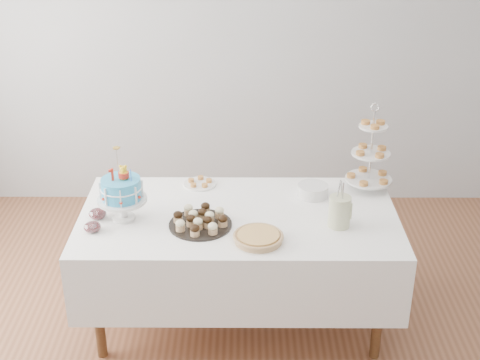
{
  "coord_description": "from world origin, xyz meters",
  "views": [
    {
      "loc": [
        0.03,
        -3.23,
        2.73
      ],
      "look_at": [
        0.01,
        0.3,
        1.0
      ],
      "focal_mm": 50.0,
      "sensor_mm": 36.0,
      "label": 1
    }
  ],
  "objects_px": {
    "birthday_cake": "(122,201)",
    "pie": "(258,237)",
    "table": "(239,246)",
    "jam_bowl_a": "(98,214)",
    "utensil_pitcher": "(340,210)",
    "cupcake_tray": "(200,219)",
    "pastry_plate": "(200,183)",
    "plate_stack": "(313,191)",
    "jam_bowl_b": "(92,227)",
    "tiered_stand": "(371,154)"
  },
  "relations": [
    {
      "from": "pie",
      "to": "pastry_plate",
      "type": "bearing_deg",
      "value": 117.55
    },
    {
      "from": "pastry_plate",
      "to": "pie",
      "type": "bearing_deg",
      "value": -62.45
    },
    {
      "from": "plate_stack",
      "to": "cupcake_tray",
      "type": "bearing_deg",
      "value": -151.07
    },
    {
      "from": "pie",
      "to": "utensil_pitcher",
      "type": "height_order",
      "value": "utensil_pitcher"
    },
    {
      "from": "plate_stack",
      "to": "pastry_plate",
      "type": "bearing_deg",
      "value": 167.98
    },
    {
      "from": "jam_bowl_b",
      "to": "birthday_cake",
      "type": "bearing_deg",
      "value": 43.12
    },
    {
      "from": "plate_stack",
      "to": "utensil_pitcher",
      "type": "height_order",
      "value": "utensil_pitcher"
    },
    {
      "from": "tiered_stand",
      "to": "utensil_pitcher",
      "type": "xyz_separation_m",
      "value": [
        -0.25,
        -0.49,
        -0.14
      ]
    },
    {
      "from": "birthday_cake",
      "to": "tiered_stand",
      "type": "distance_m",
      "value": 1.58
    },
    {
      "from": "pastry_plate",
      "to": "jam_bowl_b",
      "type": "xyz_separation_m",
      "value": [
        -0.58,
        -0.6,
        0.01
      ]
    },
    {
      "from": "plate_stack",
      "to": "birthday_cake",
      "type": "bearing_deg",
      "value": -165.24
    },
    {
      "from": "birthday_cake",
      "to": "jam_bowl_b",
      "type": "bearing_deg",
      "value": -144.27
    },
    {
      "from": "pie",
      "to": "jam_bowl_a",
      "type": "xyz_separation_m",
      "value": [
        -0.95,
        0.26,
        0.0
      ]
    },
    {
      "from": "table",
      "to": "tiered_stand",
      "type": "distance_m",
      "value": 1.03
    },
    {
      "from": "birthday_cake",
      "to": "pastry_plate",
      "type": "bearing_deg",
      "value": 39.7
    },
    {
      "from": "cupcake_tray",
      "to": "plate_stack",
      "type": "relative_size",
      "value": 1.91
    },
    {
      "from": "birthday_cake",
      "to": "tiered_stand",
      "type": "height_order",
      "value": "tiered_stand"
    },
    {
      "from": "pie",
      "to": "jam_bowl_a",
      "type": "distance_m",
      "value": 0.99
    },
    {
      "from": "table",
      "to": "tiered_stand",
      "type": "xyz_separation_m",
      "value": [
        0.84,
        0.36,
        0.47
      ]
    },
    {
      "from": "table",
      "to": "jam_bowl_b",
      "type": "xyz_separation_m",
      "value": [
        -0.84,
        -0.2,
        0.25
      ]
    },
    {
      "from": "tiered_stand",
      "to": "pastry_plate",
      "type": "bearing_deg",
      "value": 177.84
    },
    {
      "from": "table",
      "to": "birthday_cake",
      "type": "xyz_separation_m",
      "value": [
        -0.68,
        -0.06,
        0.35
      ]
    },
    {
      "from": "table",
      "to": "pastry_plate",
      "type": "height_order",
      "value": "pastry_plate"
    },
    {
      "from": "pie",
      "to": "plate_stack",
      "type": "relative_size",
      "value": 1.48
    },
    {
      "from": "pie",
      "to": "pastry_plate",
      "type": "xyz_separation_m",
      "value": [
        -0.37,
        0.71,
        -0.01
      ]
    },
    {
      "from": "table",
      "to": "plate_stack",
      "type": "relative_size",
      "value": 9.89
    },
    {
      "from": "jam_bowl_a",
      "to": "utensil_pitcher",
      "type": "height_order",
      "value": "utensil_pitcher"
    },
    {
      "from": "birthday_cake",
      "to": "jam_bowl_a",
      "type": "height_order",
      "value": "birthday_cake"
    },
    {
      "from": "table",
      "to": "jam_bowl_a",
      "type": "distance_m",
      "value": 0.88
    },
    {
      "from": "pie",
      "to": "tiered_stand",
      "type": "xyz_separation_m",
      "value": [
        0.73,
        0.67,
        0.22
      ]
    },
    {
      "from": "birthday_cake",
      "to": "cupcake_tray",
      "type": "height_order",
      "value": "birthday_cake"
    },
    {
      "from": "birthday_cake",
      "to": "pie",
      "type": "bearing_deg",
      "value": -24.89
    },
    {
      "from": "plate_stack",
      "to": "pastry_plate",
      "type": "height_order",
      "value": "plate_stack"
    },
    {
      "from": "table",
      "to": "utensil_pitcher",
      "type": "relative_size",
      "value": 6.67
    },
    {
      "from": "pastry_plate",
      "to": "utensil_pitcher",
      "type": "xyz_separation_m",
      "value": [
        0.84,
        -0.54,
        0.09
      ]
    },
    {
      "from": "plate_stack",
      "to": "jam_bowl_b",
      "type": "height_order",
      "value": "plate_stack"
    },
    {
      "from": "birthday_cake",
      "to": "jam_bowl_a",
      "type": "relative_size",
      "value": 4.32
    },
    {
      "from": "jam_bowl_b",
      "to": "pastry_plate",
      "type": "bearing_deg",
      "value": 46.08
    },
    {
      "from": "pastry_plate",
      "to": "jam_bowl_a",
      "type": "distance_m",
      "value": 0.74
    },
    {
      "from": "tiered_stand",
      "to": "pastry_plate",
      "type": "relative_size",
      "value": 2.74
    },
    {
      "from": "table",
      "to": "jam_bowl_a",
      "type": "xyz_separation_m",
      "value": [
        -0.84,
        -0.05,
        0.26
      ]
    },
    {
      "from": "birthday_cake",
      "to": "cupcake_tray",
      "type": "xyz_separation_m",
      "value": [
        0.46,
        -0.08,
        -0.08
      ]
    },
    {
      "from": "cupcake_tray",
      "to": "plate_stack",
      "type": "bearing_deg",
      "value": 28.93
    },
    {
      "from": "cupcake_tray",
      "to": "pie",
      "type": "xyz_separation_m",
      "value": [
        0.34,
        -0.17,
        -0.02
      ]
    },
    {
      "from": "utensil_pitcher",
      "to": "birthday_cake",
      "type": "bearing_deg",
      "value": -163.58
    },
    {
      "from": "tiered_stand",
      "to": "birthday_cake",
      "type": "bearing_deg",
      "value": -164.68
    },
    {
      "from": "plate_stack",
      "to": "table",
      "type": "bearing_deg",
      "value": -152.44
    },
    {
      "from": "utensil_pitcher",
      "to": "plate_stack",
      "type": "bearing_deg",
      "value": 126.96
    },
    {
      "from": "cupcake_tray",
      "to": "utensil_pitcher",
      "type": "relative_size",
      "value": 1.29
    },
    {
      "from": "plate_stack",
      "to": "jam_bowl_b",
      "type": "bearing_deg",
      "value": -161.03
    }
  ]
}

